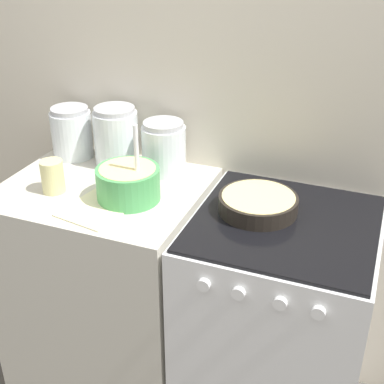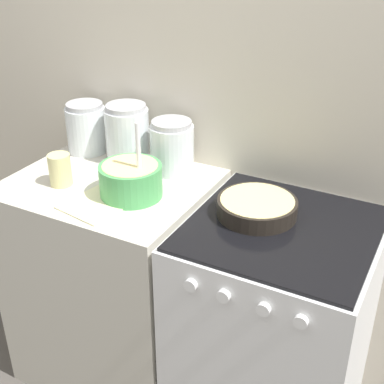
{
  "view_description": "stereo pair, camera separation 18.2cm",
  "coord_description": "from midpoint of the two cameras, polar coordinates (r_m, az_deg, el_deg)",
  "views": [
    {
      "loc": [
        0.58,
        -1.2,
        1.82
      ],
      "look_at": [
        -0.0,
        0.3,
        0.96
      ],
      "focal_mm": 50.0,
      "sensor_mm": 36.0,
      "label": 1
    },
    {
      "loc": [
        0.75,
        -1.12,
        1.82
      ],
      "look_at": [
        -0.0,
        0.3,
        0.96
      ],
      "focal_mm": 50.0,
      "sensor_mm": 36.0,
      "label": 2
    }
  ],
  "objects": [
    {
      "name": "stove",
      "position": [
        2.03,
        6.29,
        -14.31
      ],
      "size": [
        0.61,
        0.63,
        0.91
      ],
      "color": "silver",
      "rests_on": "ground_plane"
    },
    {
      "name": "countertop_cabinet",
      "position": [
        2.25,
        -10.96,
        -9.82
      ],
      "size": [
        0.73,
        0.61,
        0.91
      ],
      "color": "beige",
      "rests_on": "ground_plane"
    },
    {
      "name": "storage_jar_middle",
      "position": [
        2.14,
        -10.5,
        5.42
      ],
      "size": [
        0.17,
        0.17,
        0.23
      ],
      "color": "silver",
      "rests_on": "countertop_cabinet"
    },
    {
      "name": "wall_back",
      "position": [
        2.02,
        1.11,
        10.13
      ],
      "size": [
        4.46,
        0.05,
        2.4
      ],
      "color": "beige",
      "rests_on": "ground_plane"
    },
    {
      "name": "tin_can",
      "position": [
        1.99,
        -17.22,
        1.53
      ],
      "size": [
        0.08,
        0.08,
        0.12
      ],
      "color": "beige",
      "rests_on": "countertop_cabinet"
    },
    {
      "name": "mixing_bowl",
      "position": [
        1.87,
        -9.6,
        1.03
      ],
      "size": [
        0.22,
        0.22,
        0.28
      ],
      "color": "#4CA559",
      "rests_on": "countertop_cabinet"
    },
    {
      "name": "recipe_page",
      "position": [
        1.87,
        -12.36,
        -1.49
      ],
      "size": [
        0.24,
        0.31,
        0.01
      ],
      "color": "beige",
      "rests_on": "countertop_cabinet"
    },
    {
      "name": "storage_jar_left",
      "position": [
        2.25,
        -14.95,
        5.78
      ],
      "size": [
        0.16,
        0.16,
        0.21
      ],
      "color": "silver",
      "rests_on": "countertop_cabinet"
    },
    {
      "name": "storage_jar_right",
      "position": [
        2.05,
        -5.56,
        4.33
      ],
      "size": [
        0.17,
        0.17,
        0.2
      ],
      "color": "silver",
      "rests_on": "countertop_cabinet"
    },
    {
      "name": "baking_pan",
      "position": [
        1.79,
        4.2,
        -1.27
      ],
      "size": [
        0.27,
        0.27,
        0.06
      ],
      "color": "black",
      "rests_on": "stove"
    }
  ]
}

